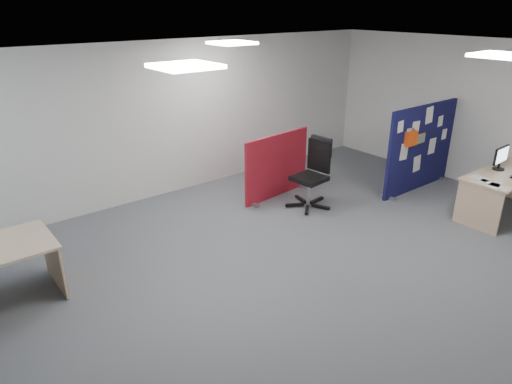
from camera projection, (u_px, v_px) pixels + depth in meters
floor at (314, 266)px, 6.10m from camera, size 9.00×9.00×0.00m
ceiling at (326, 57)px, 5.06m from camera, size 9.00×7.00×0.02m
wall_back at (178, 118)px, 8.11m from camera, size 9.00×0.02×2.70m
wall_right at (497, 118)px, 8.15m from camera, size 0.02×7.00×2.70m
ceiling_lights at (306, 53)px, 5.74m from camera, size 4.10×4.10×0.04m
navy_divider at (420, 148)px, 8.33m from camera, size 1.93×0.30×1.59m
main_desk at (503, 182)px, 7.41m from camera, size 1.73×0.77×0.73m
monitor_main at (501, 157)px, 7.38m from camera, size 0.44×0.18×0.39m
red_divider at (277, 166)px, 8.12m from camera, size 1.52×0.30×1.14m
office_chair at (314, 169)px, 7.70m from camera, size 0.76×0.77×1.16m
desk_papers at (502, 179)px, 7.05m from camera, size 1.42×0.70×0.00m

